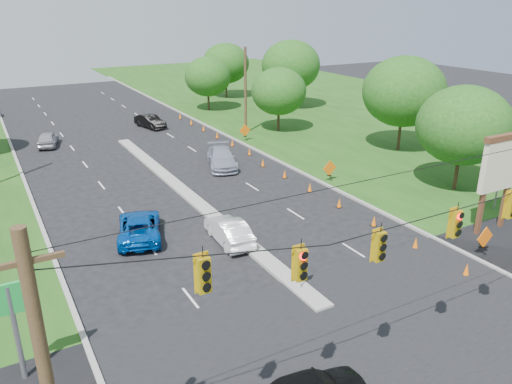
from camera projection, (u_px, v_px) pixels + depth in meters
ground at (387, 362)px, 19.62m from camera, size 160.00×160.00×0.00m
grass_right at (472, 144)px, 49.63m from camera, size 40.00×160.00×0.06m
cross_street at (387, 362)px, 19.62m from camera, size 160.00×14.00×0.02m
curb_left at (24, 181)px, 39.42m from camera, size 0.25×110.00×0.16m
curb_right at (248, 147)px, 48.66m from camera, size 0.25×110.00×0.16m
median at (186, 194)px, 36.71m from camera, size 1.00×34.00×0.18m
median_sign at (302, 264)px, 23.98m from camera, size 0.55×0.06×2.05m
signal_span at (420, 262)px, 17.00m from camera, size 25.60×0.32×9.00m
utility_pole_far_right at (245, 91)px, 52.23m from camera, size 0.28×0.28×9.00m
pylon_sign at (500, 168)px, 29.78m from camera, size 5.90×2.30×6.12m
cone_0 at (467, 269)px, 25.71m from camera, size 0.32×0.32×0.70m
cone_1 at (416, 243)px, 28.56m from camera, size 0.32×0.32×0.70m
cone_2 at (374, 221)px, 31.41m from camera, size 0.32×0.32×0.70m
cone_3 at (339, 203)px, 34.26m from camera, size 0.32×0.32×0.70m
cone_4 at (310, 187)px, 37.11m from camera, size 0.32×0.32×0.70m
cone_5 at (285, 174)px, 39.96m from camera, size 0.32×0.32×0.70m
cone_6 at (263, 162)px, 42.81m from camera, size 0.32×0.32×0.70m
cone_7 at (249, 152)px, 45.94m from camera, size 0.32×0.32×0.70m
cone_8 at (232, 143)px, 48.79m from camera, size 0.32×0.32×0.70m
cone_9 at (217, 135)px, 51.64m from camera, size 0.32×0.32×0.70m
cone_10 at (204, 128)px, 54.49m from camera, size 0.32×0.32×0.70m
cone_11 at (191, 122)px, 57.34m from camera, size 0.32×0.32×0.70m
cone_12 at (180, 116)px, 60.19m from camera, size 0.32×0.32×0.70m
work_sign_0 at (485, 238)px, 27.42m from camera, size 1.27×0.58×1.37m
work_sign_1 at (330, 169)px, 38.82m from camera, size 1.27×0.58×1.37m
work_sign_2 at (245, 131)px, 50.22m from camera, size 1.27×0.58×1.37m
tree_7 at (464, 125)px, 35.85m from camera, size 6.72×6.72×7.84m
tree_8 at (404, 92)px, 45.60m from camera, size 7.56×7.56×8.82m
tree_9 at (279, 91)px, 53.07m from camera, size 5.88×5.88×6.86m
tree_10 at (291, 65)px, 64.43m from camera, size 7.56×7.56×8.82m
tree_11 at (226, 63)px, 71.78m from camera, size 6.72×6.72×7.84m
tree_12 at (208, 77)px, 63.56m from camera, size 5.88×5.88×6.86m
white_sedan at (229, 231)px, 29.19m from camera, size 1.81×4.51×1.46m
blue_pickup at (139, 226)px, 29.75m from camera, size 3.89×5.74×1.46m
silver_car_far at (222, 158)px, 42.55m from camera, size 3.92×5.96×1.60m
silver_car_oncoming at (48, 139)px, 48.69m from camera, size 2.73×4.52×1.44m
dark_car_receding at (150, 121)px, 55.87m from camera, size 2.59×4.71×1.47m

